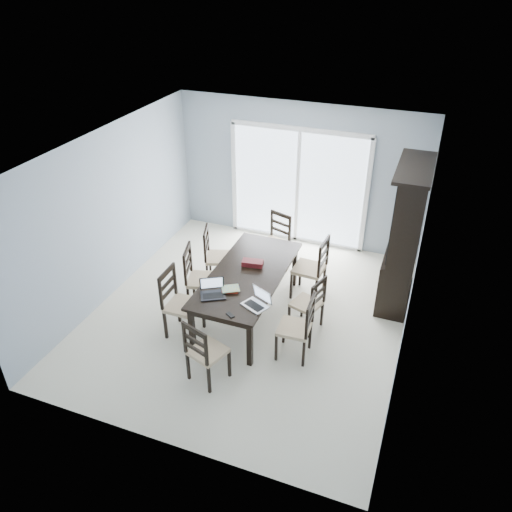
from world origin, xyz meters
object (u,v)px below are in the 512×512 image
object	(u,v)px
chair_left_mid	(196,271)
chair_end_far	(277,235)
chair_end_near	(202,347)
laptop_dark	(213,293)
china_hutch	(405,238)
laptop_silver	(255,303)
chair_right_near	(302,322)
chair_right_far	(316,262)
chair_left_near	(176,296)
game_box	(253,263)
dining_table	(248,277)
hot_tub	(300,196)
chair_right_mid	(312,299)
cell_phone	(230,315)
chair_left_far	(214,250)

from	to	relation	value
chair_left_mid	chair_end_far	size ratio (longest dim) A/B	1.05
chair_end_near	laptop_dark	world-z (taller)	chair_end_near
china_hutch	chair_left_mid	xyz separation A→B (m)	(-2.83, -1.32, -0.45)
chair_left_mid	laptop_silver	distance (m)	1.36
chair_right_near	chair_right_far	xyz separation A→B (m)	(-0.18, 1.40, 0.05)
chair_right_far	chair_right_near	bearing A→B (deg)	-168.60
chair_left_near	chair_right_far	distance (m)	2.20
chair_end_far	laptop_dark	xyz separation A→B (m)	(-0.17, -2.17, 0.21)
game_box	laptop_silver	bearing A→B (deg)	-67.26
dining_table	laptop_dark	bearing A→B (deg)	-108.15
chair_right_near	laptop_silver	bearing A→B (deg)	98.02
chair_right_near	chair_left_near	bearing A→B (deg)	91.70
chair_end_near	chair_right_near	bearing A→B (deg)	60.83
chair_left_mid	hot_tub	xyz separation A→B (m)	(0.58, 3.55, -0.19)
laptop_dark	chair_end_near	bearing A→B (deg)	-104.84
chair_right_mid	cell_phone	xyz separation A→B (m)	(-0.82, -1.00, 0.22)
chair_right_far	chair_end_near	size ratio (longest dim) A/B	1.11
cell_phone	hot_tub	xyz separation A→B (m)	(-0.39, 4.49, -0.33)
chair_end_far	laptop_silver	size ratio (longest dim) A/B	2.85
chair_right_near	cell_phone	bearing A→B (deg)	113.39
china_hutch	cell_phone	xyz separation A→B (m)	(-1.87, -2.25, -0.31)
dining_table	cell_phone	bearing A→B (deg)	-81.24
dining_table	chair_left_near	bearing A→B (deg)	-137.53
laptop_silver	cell_phone	world-z (taller)	laptop_silver
chair_left_mid	chair_right_far	bearing A→B (deg)	102.40
chair_right_far	cell_phone	bearing A→B (deg)	163.98
cell_phone	game_box	xyz separation A→B (m)	(-0.16, 1.21, 0.03)
chair_right_near	chair_left_far	bearing A→B (deg)	53.95
chair_end_near	laptop_silver	distance (m)	0.91
chair_end_near	dining_table	bearing A→B (deg)	108.54
hot_tub	chair_end_near	bearing A→B (deg)	-87.50
chair_right_near	laptop_silver	world-z (taller)	chair_right_near
dining_table	laptop_dark	size ratio (longest dim) A/B	5.46
chair_right_far	laptop_dark	world-z (taller)	chair_right_far
chair_left_far	chair_left_near	bearing A→B (deg)	-16.38
chair_left_near	game_box	world-z (taller)	chair_left_near
chair_left_near	chair_left_far	world-z (taller)	chair_left_near
chair_right_near	chair_right_mid	xyz separation A→B (m)	(-0.02, 0.59, -0.05)
dining_table	chair_right_far	world-z (taller)	chair_right_far
dining_table	chair_right_far	bearing A→B (deg)	44.75
hot_tub	laptop_dark	bearing A→B (deg)	-89.95
laptop_silver	chair_left_near	bearing A→B (deg)	-153.87
chair_right_mid	hot_tub	size ratio (longest dim) A/B	0.54
game_box	hot_tub	bearing A→B (deg)	93.95
dining_table	chair_left_far	distance (m)	1.05
china_hutch	chair_end_far	size ratio (longest dim) A/B	1.95
chair_end_far	chair_right_near	bearing A→B (deg)	136.14
chair_end_far	cell_phone	world-z (taller)	chair_end_far
chair_right_far	hot_tub	bearing A→B (deg)	25.03
chair_right_near	chair_end_near	world-z (taller)	chair_right_near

